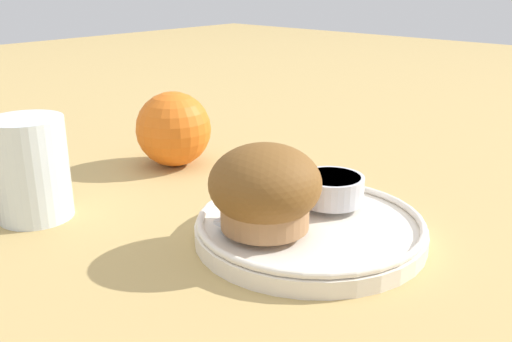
{
  "coord_description": "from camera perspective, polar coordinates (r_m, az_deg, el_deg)",
  "views": [
    {
      "loc": [
        -0.34,
        -0.27,
        0.21
      ],
      "look_at": [
        -0.0,
        0.03,
        0.06
      ],
      "focal_mm": 40.0,
      "sensor_mm": 36.0,
      "label": 1
    }
  ],
  "objects": [
    {
      "name": "orange_fruit",
      "position": [
        0.65,
        -8.25,
        4.17
      ],
      "size": [
        0.09,
        0.09,
        0.09
      ],
      "color": "orange",
      "rests_on": "ground_plane"
    },
    {
      "name": "cream_ramekin",
      "position": [
        0.5,
        7.56,
        -1.64
      ],
      "size": [
        0.06,
        0.06,
        0.02
      ],
      "color": "silver",
      "rests_on": "plate"
    },
    {
      "name": "berry_pair",
      "position": [
        0.5,
        1.92,
        -2.42
      ],
      "size": [
        0.03,
        0.02,
        0.02
      ],
      "color": "#B7192D",
      "rests_on": "plate"
    },
    {
      "name": "muffin",
      "position": [
        0.44,
        0.86,
        -1.84
      ],
      "size": [
        0.09,
        0.09,
        0.07
      ],
      "color": "#9E7047",
      "rests_on": "plate"
    },
    {
      "name": "ground_plane",
      "position": [
        0.48,
        2.83,
        -6.77
      ],
      "size": [
        3.0,
        3.0,
        0.0
      ],
      "primitive_type": "plane",
      "color": "tan"
    },
    {
      "name": "butter_knife",
      "position": [
        0.51,
        2.9,
        -2.67
      ],
      "size": [
        0.16,
        0.02,
        0.0
      ],
      "rotation": [
        0.0,
        0.0,
        -0.02
      ],
      "color": "silver",
      "rests_on": "plate"
    },
    {
      "name": "juice_glass",
      "position": [
        0.54,
        -21.57,
        0.21
      ],
      "size": [
        0.07,
        0.07,
        0.09
      ],
      "color": "silver",
      "rests_on": "ground_plane"
    },
    {
      "name": "plate",
      "position": [
        0.48,
        5.4,
        -5.68
      ],
      "size": [
        0.19,
        0.19,
        0.02
      ],
      "color": "silver",
      "rests_on": "ground_plane"
    }
  ]
}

